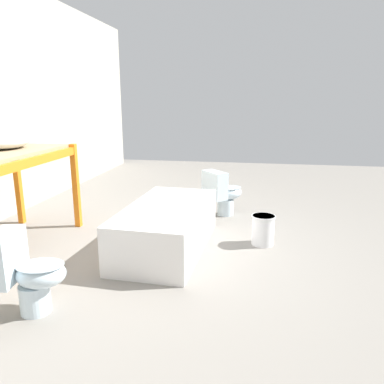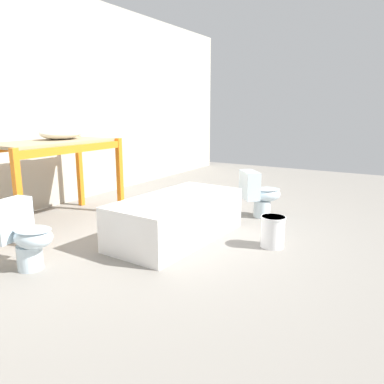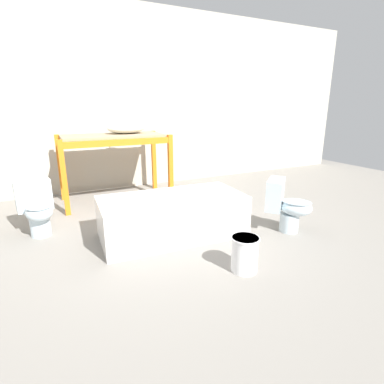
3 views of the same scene
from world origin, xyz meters
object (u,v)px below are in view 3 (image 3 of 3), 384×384
at_px(toilet_far, 286,204).
at_px(bucket_white, 245,253).
at_px(bathtub_main, 173,213).
at_px(toilet_near, 37,207).
at_px(sink_basin, 126,128).

bearing_deg(toilet_far, bucket_white, 167.22).
bearing_deg(toilet_far, bathtub_main, 118.15).
height_order(bathtub_main, toilet_far, toilet_far).
distance_m(bathtub_main, toilet_near, 1.62).
height_order(sink_basin, bathtub_main, sink_basin).
height_order(sink_basin, toilet_near, sink_basin).
distance_m(sink_basin, toilet_near, 1.92).
distance_m(bathtub_main, toilet_far, 1.39).
bearing_deg(bathtub_main, bucket_white, -71.25).
distance_m(sink_basin, bucket_white, 3.02).
bearing_deg(bathtub_main, sink_basin, 94.27).
bearing_deg(bucket_white, sink_basin, 96.85).
bearing_deg(bathtub_main, toilet_near, 155.25).
xyz_separation_m(bathtub_main, toilet_near, (-1.43, 0.75, 0.06)).
xyz_separation_m(bathtub_main, toilet_far, (1.31, -0.48, 0.06)).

